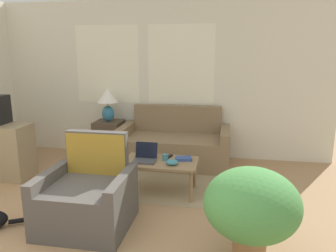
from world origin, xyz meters
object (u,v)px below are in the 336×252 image
Objects in this scene: couch at (175,146)px; laptop at (145,157)px; potted_plant at (252,206)px; snack_bowl at (172,162)px; table_lamp at (108,100)px; cup_yellow at (165,157)px; tv_remote at (169,157)px; book_red at (184,159)px; coffee_table at (161,165)px; cup_navy at (146,153)px; armchair at (88,199)px.

couch is 1.21m from laptop.
snack_bowl is at bearing 125.91° from potted_plant.
cup_yellow is at bearing -45.74° from table_lamp.
laptop is 3.42× the size of cup_yellow.
table_lamp is 1.74m from tv_remote.
book_red is at bearing -75.01° from couch.
coffee_table is 0.22m from laptop.
cup_navy is 0.65× the size of snack_bowl.
table_lamp is 1.97m from snack_bowl.
couch is 1.06m from cup_navy.
armchair is 1.00× the size of coffee_table.
armchair is at bearing -122.33° from coffee_table.
book_red is at bearing 49.41° from armchair.
book_red is (1.43, -1.17, -0.54)m from table_lamp.
cup_navy is at bearing -102.52° from couch.
tv_remote is (0.27, 0.18, -0.04)m from laptop.
armchair is 1.33m from book_red.
potted_plant is at bearing -51.67° from coffee_table.
couch is 20.96× the size of cup_yellow.
snack_bowl is at bearing -82.38° from couch.
couch is 1.86× the size of coffee_table.
couch is at bearing 97.62° from snack_bowl.
cup_navy is 0.43× the size of book_red.
table_lamp is 3.71× the size of snack_bowl.
table_lamp reaches higher than book_red.
table_lamp reaches higher than tv_remote.
couch is 2.67m from potted_plant.
potted_plant is (1.22, -1.28, 0.06)m from laptop.
armchair is 11.27× the size of cup_yellow.
table_lamp is at bearing 132.20° from coffee_table.
armchair is 0.99m from laptop.
potted_plant is at bearing -49.70° from table_lamp.
cup_navy reaches higher than coffee_table.
table_lamp is at bearing 129.22° from cup_navy.
book_red is (0.23, 0.06, -0.02)m from cup_yellow.
cup_yellow is at bearing -20.84° from cup_navy.
coffee_table is at bearing -115.43° from tv_remote.
potted_plant is (0.97, -1.33, 0.07)m from cup_yellow.
potted_plant is (0.74, -1.39, 0.09)m from book_red.
table_lamp is 1.68m from laptop.
couch reaches higher than potted_plant.
table_lamp is (-0.57, 2.18, 0.69)m from armchair.
couch is 2.15m from armchair.
book_red is (0.28, 0.09, 0.07)m from coffee_table.
snack_bowl is 1.47m from potted_plant.
snack_bowl is (0.17, -0.11, 0.08)m from coffee_table.
snack_bowl is at bearing -71.88° from tv_remote.
armchair is at bearing -108.33° from cup_navy.
cup_navy is at bearing 174.53° from book_red.
tv_remote is (0.02, 0.13, -0.03)m from cup_yellow.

